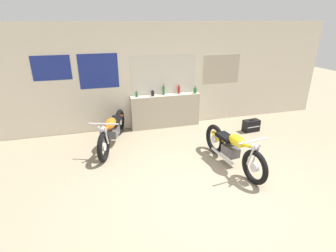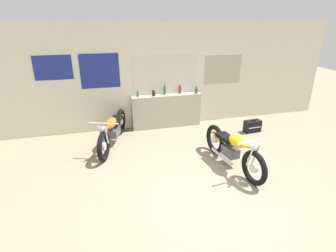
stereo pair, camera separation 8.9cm
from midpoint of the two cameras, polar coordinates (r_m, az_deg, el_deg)
ground_plane at (r=4.75m, az=9.25°, el=-14.90°), size 24.00×24.00×0.00m
wall_back at (r=7.26m, az=-1.66°, el=10.77°), size 10.00×0.07×2.80m
sill_counter at (r=7.35m, az=-0.91°, el=3.31°), size 1.93×0.28×0.92m
bottle_leftmost at (r=7.05m, az=-7.22°, el=6.92°), size 0.06×0.06×0.18m
bottle_left_center at (r=7.11m, az=-3.72°, el=7.21°), size 0.08×0.08×0.19m
bottle_center at (r=7.20m, az=-1.30°, el=7.90°), size 0.06×0.06×0.31m
bottle_right_center at (r=7.34m, az=2.02°, el=8.00°), size 0.06×0.06×0.27m
bottle_rightmost at (r=7.41m, az=5.58°, el=7.79°), size 0.09×0.09×0.19m
motorcycle_yellow at (r=5.51m, az=13.45°, el=-4.80°), size 0.64×1.99×0.82m
motorcycle_orange at (r=6.38m, az=-12.42°, el=-0.88°), size 0.91×2.06×0.81m
hard_case_black at (r=7.46m, az=17.31°, el=0.08°), size 0.46×0.26×0.34m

